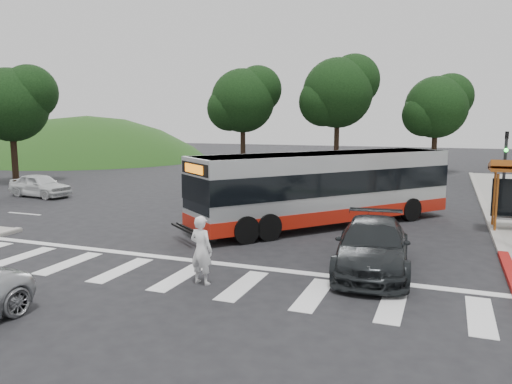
% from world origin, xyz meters
% --- Properties ---
extents(ground, '(140.00, 140.00, 0.00)m').
position_xyz_m(ground, '(0.00, 0.00, 0.00)').
color(ground, black).
rests_on(ground, ground).
extents(curb_east, '(0.30, 40.00, 0.15)m').
position_xyz_m(curb_east, '(9.00, 8.00, 0.07)').
color(curb_east, '#9E9991').
rests_on(curb_east, ground).
extents(hillside_nw, '(44.00, 44.00, 10.00)m').
position_xyz_m(hillside_nw, '(-32.00, 30.00, 0.00)').
color(hillside_nw, '#234416').
rests_on(hillside_nw, ground).
extents(crosswalk_ladder, '(18.00, 2.60, 0.01)m').
position_xyz_m(crosswalk_ladder, '(0.00, -5.00, 0.01)').
color(crosswalk_ladder, silver).
rests_on(crosswalk_ladder, ground).
extents(traffic_signal_ne_short, '(0.18, 0.37, 4.00)m').
position_xyz_m(traffic_signal_ne_short, '(9.60, 8.49, 2.48)').
color(traffic_signal_ne_short, black).
rests_on(traffic_signal_ne_short, ground).
extents(tree_north_a, '(6.60, 6.15, 10.17)m').
position_xyz_m(tree_north_a, '(-1.92, 26.07, 6.92)').
color(tree_north_a, black).
rests_on(tree_north_a, ground).
extents(tree_north_b, '(5.72, 5.33, 8.43)m').
position_xyz_m(tree_north_b, '(6.07, 28.06, 5.66)').
color(tree_north_b, black).
rests_on(tree_north_b, ground).
extents(tree_north_c, '(6.16, 5.74, 9.30)m').
position_xyz_m(tree_north_c, '(-9.92, 24.06, 6.29)').
color(tree_north_c, black).
rests_on(tree_north_c, ground).
extents(tree_west_a, '(5.72, 5.33, 8.43)m').
position_xyz_m(tree_west_a, '(-21.93, 10.06, 5.66)').
color(tree_west_a, black).
rests_on(tree_west_a, ground).
extents(transit_bus, '(9.70, 11.03, 3.13)m').
position_xyz_m(transit_bus, '(2.26, 3.71, 1.56)').
color(transit_bus, '#A5A7A9').
rests_on(transit_bus, ground).
extents(pedestrian, '(0.77, 0.58, 1.93)m').
position_xyz_m(pedestrian, '(0.86, -5.25, 0.96)').
color(pedestrian, white).
rests_on(pedestrian, ground).
extents(dark_sedan, '(2.67, 5.45, 1.53)m').
position_xyz_m(dark_sedan, '(5.12, -2.30, 0.76)').
color(dark_sedan, black).
rests_on(dark_sedan, ground).
extents(west_car_white, '(4.20, 2.10, 1.37)m').
position_xyz_m(west_car_white, '(-15.35, 5.50, 0.69)').
color(west_car_white, silver).
rests_on(west_car_white, ground).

